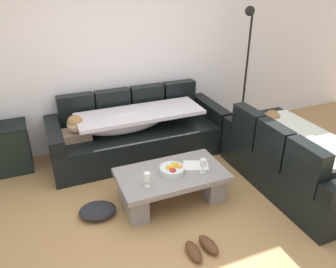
% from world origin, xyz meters
% --- Properties ---
extents(ground_plane, '(14.00, 14.00, 0.00)m').
position_xyz_m(ground_plane, '(0.00, 0.00, 0.00)').
color(ground_plane, '#B1824E').
extents(back_wall, '(9.00, 0.10, 2.70)m').
position_xyz_m(back_wall, '(0.00, 2.15, 1.35)').
color(back_wall, white).
rests_on(back_wall, ground_plane).
extents(couch_along_wall, '(2.43, 0.92, 0.88)m').
position_xyz_m(couch_along_wall, '(0.11, 1.62, 0.33)').
color(couch_along_wall, black).
rests_on(couch_along_wall, ground_plane).
extents(couch_near_window, '(0.92, 1.87, 0.88)m').
position_xyz_m(couch_near_window, '(1.64, 0.16, 0.33)').
color(couch_near_window, black).
rests_on(couch_near_window, ground_plane).
extents(coffee_table, '(1.20, 0.68, 0.38)m').
position_xyz_m(coffee_table, '(0.15, 0.43, 0.24)').
color(coffee_table, gray).
rests_on(coffee_table, ground_plane).
extents(fruit_bowl, '(0.28, 0.28, 0.10)m').
position_xyz_m(fruit_bowl, '(0.16, 0.42, 0.42)').
color(fruit_bowl, silver).
rests_on(fruit_bowl, coffee_table).
extents(wine_glass_near_left, '(0.07, 0.07, 0.17)m').
position_xyz_m(wine_glass_near_left, '(-0.18, 0.28, 0.50)').
color(wine_glass_near_left, silver).
rests_on(wine_glass_near_left, coffee_table).
extents(wine_glass_near_right, '(0.07, 0.07, 0.17)m').
position_xyz_m(wine_glass_near_right, '(0.47, 0.30, 0.50)').
color(wine_glass_near_right, silver).
rests_on(wine_glass_near_right, coffee_table).
extents(open_magazine, '(0.34, 0.30, 0.01)m').
position_xyz_m(open_magazine, '(0.46, 0.45, 0.39)').
color(open_magazine, white).
rests_on(open_magazine, coffee_table).
extents(side_cabinet, '(0.72, 0.44, 0.64)m').
position_xyz_m(side_cabinet, '(-1.64, 1.85, 0.32)').
color(side_cabinet, black).
rests_on(side_cabinet, ground_plane).
extents(floor_lamp, '(0.33, 0.31, 1.95)m').
position_xyz_m(floor_lamp, '(1.94, 1.75, 1.12)').
color(floor_lamp, black).
rests_on(floor_lamp, ground_plane).
extents(pair_of_shoes, '(0.31, 0.30, 0.09)m').
position_xyz_m(pair_of_shoes, '(0.11, -0.40, 0.04)').
color(pair_of_shoes, '#59331E').
rests_on(pair_of_shoes, ground_plane).
extents(crumpled_garment, '(0.45, 0.39, 0.12)m').
position_xyz_m(crumpled_garment, '(-0.69, 0.49, 0.06)').
color(crumpled_garment, '#232328').
rests_on(crumpled_garment, ground_plane).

